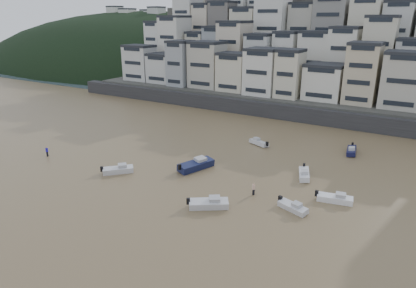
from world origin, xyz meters
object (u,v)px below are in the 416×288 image
Objects in this scene: boat_b at (293,206)px; boat_i at (352,150)px; boat_d at (335,197)px; boat_e at (304,173)px; boat_j at (118,169)px; boat_c at (196,164)px; person_pink at (254,189)px; boat_h at (259,142)px; boat_a at (209,203)px; person_blue at (47,152)px.

boat_i is at bearing 105.03° from boat_b.
boat_i is at bearing 84.21° from boat_d.
boat_e is 28.41m from boat_j.
person_pink is at bearing -88.37° from boat_c.
boat_c is 1.51× the size of boat_h.
boat_d is 10.55m from person_pink.
boat_c is at bearing 96.01° from boat_a.
boat_c is at bearing 18.92° from person_blue.
boat_e reaches higher than boat_i.
boat_e is at bearing 30.36° from boat_a.
boat_j is at bearing -154.73° from boat_b.
boat_c is 3.87× the size of person_pink.
boat_i is 24.97m from person_pink.
boat_e is (15.66, 5.73, -0.24)m from boat_c.
person_pink is at bearing -173.64° from boat_b.
boat_e is 1.02× the size of boat_d.
boat_a is (17.72, -2.25, 0.05)m from boat_j.
boat_b is 24.98m from boat_h.
boat_a is 3.12× the size of person_pink.
boat_e is 1.12× the size of boat_h.
boat_a is (8.26, -9.79, -0.18)m from boat_c.
boat_c is 16.67m from boat_e.
boat_h is at bearing 111.87° from person_pink.
boat_i is 0.91× the size of boat_a.
boat_d is at bearing 10.57° from person_blue.
boat_e is 0.99× the size of boat_j.
boat_d is 1.10× the size of boat_h.
person_blue is (-15.60, -1.05, 0.18)m from boat_j.
boat_e is 15.64m from boat_h.
boat_a is (-9.29, -4.85, 0.15)m from boat_b.
boat_i is 0.98× the size of boat_j.
boat_c is 12.09m from person_pink.
boat_i reaches higher than boat_h.
boat_h is (-13.78, 20.84, 0.02)m from boat_b.
boat_j is 0.93× the size of boat_a.
boat_h is 2.56× the size of person_blue.
boat_b is (27.02, 2.60, -0.10)m from boat_j.
boat_d is 47.35m from person_blue.
boat_j is (-25.12, -13.26, 0.01)m from boat_e.
person_pink is (-5.99, 1.43, 0.28)m from boat_b.
boat_c is at bearing 163.12° from person_pink.
boat_h is at bearing -149.37° from boat_e.
boat_j is (-9.46, -7.54, -0.23)m from boat_c.
person_pink is (21.03, 4.03, 0.18)m from boat_j.
boat_j is 27.14m from boat_b.
person_pink is at bearing -26.89° from boat_i.
boat_i is 20.11m from boat_d.
boat_e is at bearing -18.38° from boat_j.
boat_a is (-13.22, -9.89, 0.07)m from boat_d.
boat_h is (-15.86, -4.22, -0.07)m from boat_i.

